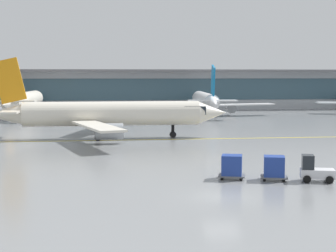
{
  "coord_description": "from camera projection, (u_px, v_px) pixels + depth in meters",
  "views": [
    {
      "loc": [
        -8.31,
        -35.75,
        8.37
      ],
      "look_at": [
        -1.18,
        20.26,
        3.0
      ],
      "focal_mm": 57.75,
      "sensor_mm": 36.0,
      "label": 1
    }
  ],
  "objects": [
    {
      "name": "baggage_tug",
      "position": [
        314.0,
        170.0,
        42.36
      ],
      "size": [
        2.89,
        2.21,
        2.1
      ],
      "rotation": [
        0.0,
        0.0,
        -0.29
      ],
      "color": "silver",
      "rests_on": "ground_plane"
    },
    {
      "name": "cargo_dolly_trailing",
      "position": [
        232.0,
        166.0,
        43.39
      ],
      "size": [
        2.47,
        2.13,
        1.94
      ],
      "rotation": [
        0.0,
        0.0,
        -0.29
      ],
      "color": "#595B60",
      "rests_on": "ground_plane"
    },
    {
      "name": "taxiing_regional_jet",
      "position": [
        109.0,
        114.0,
        70.81
      ],
      "size": [
        31.95,
        29.81,
        10.61
      ],
      "rotation": [
        0.0,
        0.0,
        -0.0
      ],
      "color": "silver",
      "rests_on": "ground_plane"
    },
    {
      "name": "gate_airplane_2",
      "position": [
        205.0,
        101.0,
        111.12
      ],
      "size": [
        28.67,
        30.92,
        10.24
      ],
      "rotation": [
        0.0,
        0.0,
        1.5
      ],
      "color": "white",
      "rests_on": "ground_plane"
    },
    {
      "name": "cargo_dolly_lead",
      "position": [
        274.0,
        167.0,
        42.85
      ],
      "size": [
        2.47,
        2.13,
        1.94
      ],
      "rotation": [
        0.0,
        0.0,
        -0.29
      ],
      "color": "#595B60",
      "rests_on": "ground_plane"
    },
    {
      "name": "taxiway_centreline_stripe",
      "position": [
        113.0,
        140.0,
        69.18
      ],
      "size": [
        110.0,
        0.88,
        0.01
      ],
      "primitive_type": "cube",
      "rotation": [
        0.0,
        0.0,
        -0.0
      ],
      "color": "yellow",
      "rests_on": "ground_plane"
    },
    {
      "name": "gate_airplane_1",
      "position": [
        24.0,
        101.0,
        106.61
      ],
      "size": [
        30.07,
        32.43,
        10.74
      ],
      "rotation": [
        0.0,
        0.0,
        1.49
      ],
      "color": "silver",
      "rests_on": "ground_plane"
    },
    {
      "name": "ground_plane",
      "position": [
        222.0,
        197.0,
        37.14
      ],
      "size": [
        400.0,
        400.0,
        0.0
      ],
      "primitive_type": "plane",
      "color": "gray"
    },
    {
      "name": "terminal_concourse",
      "position": [
        134.0,
        89.0,
        130.04
      ],
      "size": [
        188.01,
        11.0,
        9.6
      ],
      "color": "#B2B7BC",
      "rests_on": "ground_plane"
    }
  ]
}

